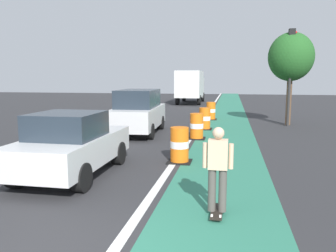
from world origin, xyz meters
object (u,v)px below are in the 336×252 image
Objects in this scene: parked_sedan_nearest at (71,145)px; traffic_light_corner at (291,60)px; traffic_barrel_far at (211,111)px; delivery_truck_down_block at (191,85)px; street_tree_sidewalk at (291,57)px; traffic_barrel_back at (205,119)px; skateboarder_on_lane at (218,168)px; traffic_barrel_mid at (197,126)px; traffic_barrel_front at (180,145)px; parked_suv_second at (138,111)px.

traffic_light_corner reaches higher than parked_sedan_nearest.
delivery_truck_down_block reaches higher than traffic_barrel_far.
traffic_light_corner is (7.15, 10.73, 2.67)m from parked_sedan_nearest.
street_tree_sidewalk reaches higher than delivery_truck_down_block.
street_tree_sidewalk is (4.39, 2.46, 3.14)m from traffic_barrel_back.
traffic_barrel_back and traffic_barrel_far have the same top height.
skateboarder_on_lane is 10.78m from traffic_barrel_back.
street_tree_sidewalk is at bearing 49.06° from traffic_barrel_mid.
traffic_barrel_far is at bearing 89.09° from traffic_barrel_back.
traffic_barrel_front is at bearing -84.01° from delivery_truck_down_block.
skateboarder_on_lane is 0.41× the size of parked_sedan_nearest.
delivery_truck_down_block is at bearing 99.11° from traffic_barrel_back.
parked_sedan_nearest is 3.77× the size of traffic_barrel_front.
delivery_truck_down_block is (0.08, 26.02, 1.01)m from parked_sedan_nearest.
parked_suv_second reaches higher than traffic_barrel_far.
parked_sedan_nearest is at bearing -90.17° from delivery_truck_down_block.
skateboarder_on_lane reaches higher than traffic_barrel_front.
traffic_barrel_front is at bearing -117.22° from traffic_light_corner.
traffic_light_corner is (4.24, -2.08, 2.97)m from traffic_barrel_far.
traffic_light_corner reaches higher than traffic_barrel_mid.
traffic_barrel_far is at bearing 88.36° from traffic_barrel_mid.
parked_suv_second is at bearing -147.60° from traffic_barrel_back.
street_tree_sidewalk reaches higher than parked_sedan_nearest.
street_tree_sidewalk is (7.15, -14.80, 1.82)m from delivery_truck_down_block.
traffic_barrel_mid is 6.80m from traffic_barrel_far.
parked_suv_second is 8.90m from street_tree_sidewalk.
skateboarder_on_lane is 1.55× the size of traffic_barrel_front.
parked_sedan_nearest is 13.14m from traffic_barrel_far.
traffic_barrel_front and traffic_barrel_back have the same top height.
traffic_barrel_front is 0.21× the size of traffic_light_corner.
traffic_barrel_front is at bearing -91.48° from traffic_barrel_mid.
parked_sedan_nearest is 13.17m from traffic_light_corner.
parked_sedan_nearest is at bearing -144.09° from traffic_barrel_front.
skateboarder_on_lane is 13.86m from street_tree_sidewalk.
skateboarder_on_lane is 0.22× the size of delivery_truck_down_block.
traffic_barrel_far is (2.91, 12.81, -0.30)m from parked_sedan_nearest.
traffic_barrel_back is at bearing 88.03° from traffic_barrel_front.
street_tree_sidewalk is at bearing 63.64° from traffic_barrel_front.
delivery_truck_down_block reaches higher than parked_sedan_nearest.
skateboarder_on_lane is 14.81m from traffic_barrel_far.
traffic_barrel_mid is (-1.20, 7.97, -0.38)m from skateboarder_on_lane.
parked_sedan_nearest is at bearing -123.70° from traffic_light_corner.
traffic_barrel_back is 17.53m from delivery_truck_down_block.
traffic_light_corner is at bearing 62.78° from traffic_barrel_front.
parked_suv_second is at bearing 118.31° from traffic_barrel_front.
parked_sedan_nearest is at bearing -102.80° from traffic_barrel_far.
traffic_barrel_back is (2.85, 8.76, -0.30)m from parked_sedan_nearest.
traffic_barrel_far is at bearing 63.09° from parked_suv_second.
parked_suv_second is 0.94× the size of street_tree_sidewalk.
delivery_truck_down_block is at bearing 89.83° from parked_sedan_nearest.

